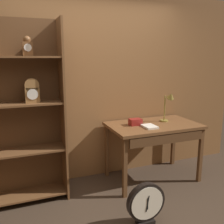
% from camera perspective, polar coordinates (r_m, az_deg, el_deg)
% --- Properties ---
extents(back_wood_panel, '(4.80, 0.05, 2.60)m').
position_cam_1_polar(back_wood_panel, '(3.58, -4.25, 5.37)').
color(back_wood_panel, brown).
rests_on(back_wood_panel, ground).
extents(bookshelf, '(1.37, 0.33, 2.16)m').
position_cam_1_polar(bookshelf, '(3.11, -23.89, -0.96)').
color(bookshelf, brown).
rests_on(bookshelf, ground).
extents(workbench, '(1.25, 0.75, 0.82)m').
position_cam_1_polar(workbench, '(3.58, 9.46, -4.20)').
color(workbench, brown).
rests_on(workbench, ground).
extents(desk_lamp, '(0.18, 0.18, 0.44)m').
position_cam_1_polar(desk_lamp, '(3.69, 12.60, 2.07)').
color(desk_lamp, olive).
rests_on(desk_lamp, workbench).
extents(toolbox_small, '(0.17, 0.12, 0.09)m').
position_cam_1_polar(toolbox_small, '(3.49, 5.26, -2.23)').
color(toolbox_small, maroon).
rests_on(toolbox_small, workbench).
extents(open_repair_manual, '(0.16, 0.22, 0.02)m').
position_cam_1_polar(open_repair_manual, '(3.40, 8.43, -3.24)').
color(open_repair_manual, silver).
rests_on(open_repair_manual, workbench).
extents(round_clock_large, '(0.42, 0.11, 0.46)m').
position_cam_1_polar(round_clock_large, '(2.83, 7.61, -19.67)').
color(round_clock_large, black).
rests_on(round_clock_large, ground).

